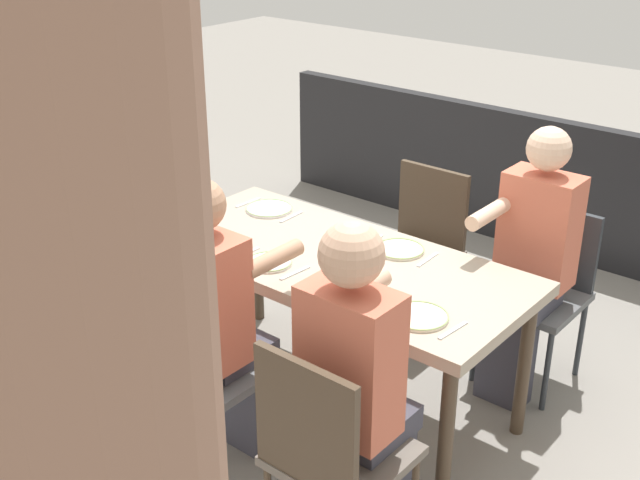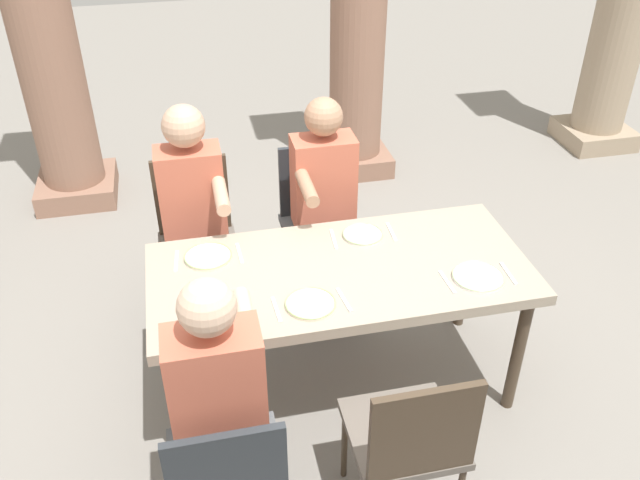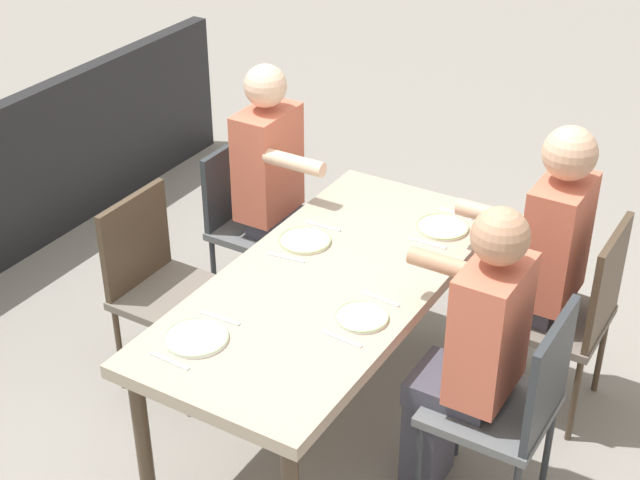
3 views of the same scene
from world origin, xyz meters
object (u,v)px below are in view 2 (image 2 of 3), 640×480
chair_west_south (227,474)px  chair_mid_south (410,438)px  chair_west_north (196,231)px  diner_guest_third (195,218)px  plate_1 (310,304)px  plate_2 (363,234)px  plate_3 (478,277)px  plate_0 (208,256)px  diner_man_white (325,207)px  dining_table (340,280)px  chair_mid_north (319,215)px  diner_woman_green (219,402)px

chair_west_south → chair_mid_south: size_ratio=0.96×
chair_west_north → diner_guest_third: size_ratio=0.70×
chair_west_north → plate_1: chair_west_north is taller
plate_2 → plate_3: same height
plate_0 → diner_man_white: bearing=32.3°
chair_west_north → plate_0: (0.04, -0.61, 0.24)m
diner_guest_third → plate_0: bearing=-85.2°
diner_man_white → plate_0: bearing=-147.7°
chair_west_north → chair_west_south: 1.65m
dining_table → chair_mid_south: 0.85m
diner_guest_third → plate_0: 0.44m
chair_mid_south → plate_3: chair_mid_south is taller
plate_0 → plate_2: 0.77m
dining_table → chair_west_north: size_ratio=1.91×
chair_west_north → chair_mid_north: 0.71m
diner_woman_green → chair_mid_south: bearing=-13.8°
chair_west_south → plate_1: bearing=53.1°
chair_mid_south → plate_1: size_ratio=4.03×
chair_west_north → chair_mid_south: chair_west_north is taller
chair_mid_south → plate_0: chair_mid_south is taller
chair_mid_north → chair_mid_south: chair_mid_north is taller
dining_table → diner_woman_green: diner_woman_green is taller
chair_west_north → chair_mid_north: chair_mid_north is taller
dining_table → diner_guest_third: 0.91m
chair_mid_north → plate_3: size_ratio=3.92×
dining_table → diner_man_white: bearing=83.3°
diner_woman_green → diner_man_white: diner_woman_green is taller
chair_west_north → diner_woman_green: size_ratio=0.71×
dining_table → chair_mid_south: bearing=-84.5°
chair_mid_south → plate_3: 0.84m
chair_mid_south → diner_woman_green: size_ratio=0.69×
chair_west_north → dining_table: bearing=-52.6°
dining_table → plate_1: bearing=-129.5°
chair_mid_south → plate_0: 1.27m
chair_mid_north → plate_2: bearing=-80.6°
chair_mid_north → plate_3: 1.18m
diner_woman_green → diner_guest_third: diner_guest_third is taller
diner_guest_third → plate_0: (0.04, -0.43, 0.05)m
diner_guest_third → chair_west_north: bearing=90.9°
plate_1 → diner_man_white: bearing=73.0°
chair_mid_north → plate_2: (0.10, -0.58, 0.22)m
diner_man_white → chair_west_north: bearing=165.6°
chair_mid_north → diner_man_white: size_ratio=0.71×
chair_west_south → diner_man_white: size_ratio=0.66×
chair_mid_north → plate_1: (-0.27, -1.06, 0.22)m
chair_west_north → plate_1: size_ratio=4.16×
chair_mid_north → plate_1: chair_mid_north is taller
plate_1 → diner_woman_green: bearing=-136.5°
diner_guest_third → plate_1: bearing=-63.6°
chair_mid_north → chair_mid_south: bearing=-90.0°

